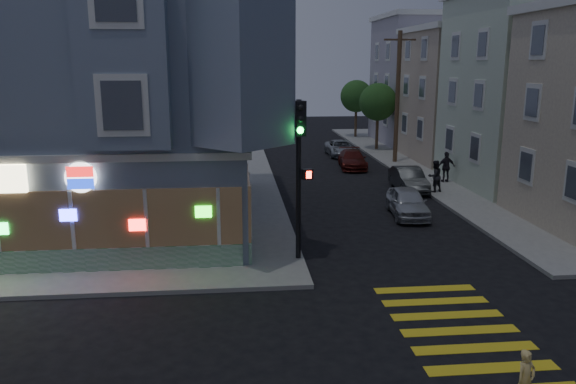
{
  "coord_description": "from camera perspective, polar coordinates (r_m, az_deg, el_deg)",
  "views": [
    {
      "loc": [
        0.54,
        -14.51,
        7.03
      ],
      "look_at": [
        2.57,
        5.99,
        2.27
      ],
      "focal_mm": 35.0,
      "sensor_mm": 36.0,
      "label": 1
    }
  ],
  "objects": [
    {
      "name": "running_child",
      "position": [
        13.16,
        22.98,
        -17.13
      ],
      "size": [
        0.55,
        0.45,
        1.29
      ],
      "primitive_type": "imported",
      "rotation": [
        0.0,
        0.0,
        0.36
      ],
      "color": "#E8CD76",
      "rests_on": "ground"
    },
    {
      "name": "parked_car_d",
      "position": [
        43.49,
        5.36,
        4.45
      ],
      "size": [
        1.99,
        4.3,
        1.19
      ],
      "primitive_type": "imported",
      "rotation": [
        0.0,
        0.0,
        -0.0
      ],
      "color": "#A0A6AA",
      "rests_on": "ground"
    },
    {
      "name": "sidewalk_ne",
      "position": [
        44.27,
        24.96,
        2.75
      ],
      "size": [
        24.0,
        42.0,
        0.15
      ],
      "primitive_type": "cube",
      "color": "gray",
      "rests_on": "ground"
    },
    {
      "name": "fire_hydrant",
      "position": [
        33.16,
        14.73,
        1.25
      ],
      "size": [
        0.4,
        0.23,
        0.69
      ],
      "color": "silver",
      "rests_on": "sidewalk_ne"
    },
    {
      "name": "street_tree_near",
      "position": [
        46.12,
        9.13,
        9.01
      ],
      "size": [
        3.0,
        3.0,
        5.3
      ],
      "color": "#4C3826",
      "rests_on": "sidewalk_ne"
    },
    {
      "name": "pedestrian_b",
      "position": [
        34.28,
        15.78,
        2.47
      ],
      "size": [
        1.08,
        0.53,
        1.79
      ],
      "primitive_type": "imported",
      "rotation": [
        0.0,
        0.0,
        3.23
      ],
      "color": "#252129",
      "rests_on": "sidewalk_ne"
    },
    {
      "name": "parked_car_a",
      "position": [
        26.77,
        12.05,
        -1.03
      ],
      "size": [
        1.94,
        4.05,
        1.33
      ],
      "primitive_type": "imported",
      "rotation": [
        0.0,
        0.0,
        -0.09
      ],
      "color": "#B5B9BD",
      "rests_on": "ground"
    },
    {
      "name": "parked_car_c",
      "position": [
        38.42,
        6.56,
        3.31
      ],
      "size": [
        2.11,
        4.36,
        1.22
      ],
      "primitive_type": "imported",
      "rotation": [
        0.0,
        0.0,
        -0.1
      ],
      "color": "#571814",
      "rests_on": "ground"
    },
    {
      "name": "pedestrian_a",
      "position": [
        31.47,
        14.69,
        1.56
      ],
      "size": [
        1.01,
        0.89,
        1.73
      ],
      "primitive_type": "imported",
      "rotation": [
        0.0,
        0.0,
        3.48
      ],
      "color": "black",
      "rests_on": "sidewalk_ne"
    },
    {
      "name": "corner_building",
      "position": [
        26.35,
        -20.31,
        9.58
      ],
      "size": [
        14.6,
        14.6,
        11.4
      ],
      "color": "slate",
      "rests_on": "sidewalk_nw"
    },
    {
      "name": "utility_pole",
      "position": [
        40.24,
        11.07,
        9.6
      ],
      "size": [
        2.2,
        0.3,
        9.0
      ],
      "color": "#4C3826",
      "rests_on": "sidewalk_ne"
    },
    {
      "name": "row_house_b",
      "position": [
        35.96,
        26.54,
        9.07
      ],
      "size": [
        12.0,
        8.6,
        10.5
      ],
      "primitive_type": "cube",
      "color": "beige",
      "rests_on": "sidewalk_ne"
    },
    {
      "name": "row_house_d",
      "position": [
        52.11,
        15.98,
        10.73
      ],
      "size": [
        12.0,
        8.6,
        10.5
      ],
      "primitive_type": "cube",
      "color": "#958E9C",
      "rests_on": "sidewalk_ne"
    },
    {
      "name": "row_house_c",
      "position": [
        43.89,
        20.23,
        9.12
      ],
      "size": [
        12.0,
        8.6,
        9.0
      ],
      "primitive_type": "cube",
      "color": "tan",
      "rests_on": "sidewalk_ne"
    },
    {
      "name": "ground",
      "position": [
        16.13,
        -7.18,
        -12.93
      ],
      "size": [
        120.0,
        120.0,
        0.0
      ],
      "primitive_type": "plane",
      "color": "black",
      "rests_on": "ground"
    },
    {
      "name": "parked_car_b",
      "position": [
        32.11,
        12.15,
        1.27
      ],
      "size": [
        1.5,
        4.02,
        1.31
      ],
      "primitive_type": "imported",
      "rotation": [
        0.0,
        0.0,
        -0.03
      ],
      "color": "#333637",
      "rests_on": "ground"
    },
    {
      "name": "sidewalk_nw",
      "position": [
        40.65,
        -25.76,
        1.86
      ],
      "size": [
        33.0,
        42.0,
        0.15
      ],
      "primitive_type": "cube",
      "color": "gray",
      "rests_on": "ground"
    },
    {
      "name": "traffic_signal",
      "position": [
        19.34,
        1.21,
        3.93
      ],
      "size": [
        0.71,
        0.63,
        5.66
      ],
      "rotation": [
        0.0,
        0.0,
        0.3
      ],
      "color": "black",
      "rests_on": "sidewalk_nw"
    },
    {
      "name": "street_tree_far",
      "position": [
        53.88,
        6.96,
        9.63
      ],
      "size": [
        3.0,
        3.0,
        5.3
      ],
      "color": "#4C3826",
      "rests_on": "sidewalk_ne"
    }
  ]
}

